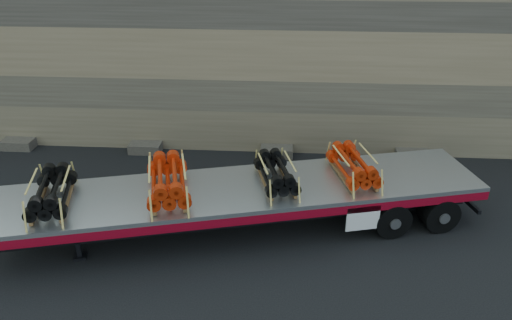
{
  "coord_description": "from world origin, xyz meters",
  "views": [
    {
      "loc": [
        2.37,
        -12.18,
        8.19
      ],
      "look_at": [
        1.47,
        0.94,
        1.66
      ],
      "focal_mm": 35.0,
      "sensor_mm": 36.0,
      "label": 1
    }
  ],
  "objects": [
    {
      "name": "bundle_front",
      "position": [
        -3.66,
        -1.42,
        1.72
      ],
      "size": [
        1.49,
        2.22,
        0.72
      ],
      "primitive_type": null,
      "rotation": [
        0.0,
        0.0,
        0.25
      ],
      "color": "black",
      "rests_on": "trailer"
    },
    {
      "name": "rock_wall",
      "position": [
        0.0,
        6.5,
        3.5
      ],
      "size": [
        44.0,
        3.0,
        7.0
      ],
      "primitive_type": "cube",
      "color": "#7A6B54",
      "rests_on": "ground"
    },
    {
      "name": "ground",
      "position": [
        0.0,
        0.0,
        0.0
      ],
      "size": [
        120.0,
        120.0,
        0.0
      ],
      "primitive_type": "plane",
      "color": "black",
      "rests_on": "ground"
    },
    {
      "name": "bundle_midrear",
      "position": [
        2.1,
        0.07,
        1.7
      ],
      "size": [
        1.38,
        2.05,
        0.67
      ],
      "primitive_type": null,
      "rotation": [
        0.0,
        0.0,
        0.25
      ],
      "color": "black",
      "rests_on": "trailer"
    },
    {
      "name": "trailer",
      "position": [
        1.12,
        -0.18,
        0.68
      ],
      "size": [
        13.86,
        5.96,
        1.36
      ],
      "primitive_type": null,
      "rotation": [
        0.0,
        0.0,
        0.25
      ],
      "color": "#B3B6BB",
      "rests_on": "ground"
    },
    {
      "name": "bundle_rear",
      "position": [
        4.28,
        0.64,
        1.71
      ],
      "size": [
        1.46,
        2.17,
        0.7
      ],
      "primitive_type": null,
      "rotation": [
        0.0,
        0.0,
        0.25
      ],
      "color": "red",
      "rests_on": "trailer"
    },
    {
      "name": "bundle_midfront",
      "position": [
        -0.78,
        -0.67,
        1.75
      ],
      "size": [
        1.62,
        2.4,
        0.78
      ],
      "primitive_type": null,
      "rotation": [
        0.0,
        0.0,
        0.25
      ],
      "color": "red",
      "rests_on": "trailer"
    }
  ]
}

